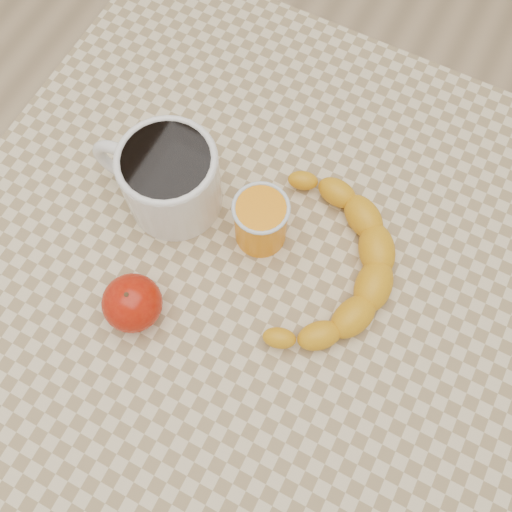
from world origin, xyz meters
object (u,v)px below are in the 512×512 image
at_px(coffee_mug, 168,177).
at_px(apple, 132,303).
at_px(table, 256,283).
at_px(orange_juice_glass, 261,221).
at_px(banana, 326,264).

distance_m(coffee_mug, apple, 0.16).
bearing_deg(table, coffee_mug, 167.64).
height_order(table, coffee_mug, coffee_mug).
bearing_deg(table, orange_juice_glass, 108.51).
relative_size(table, apple, 8.63).
height_order(table, apple, apple).
relative_size(coffee_mug, orange_juice_glass, 2.17).
bearing_deg(coffee_mug, table, -12.36).
height_order(orange_juice_glass, apple, orange_juice_glass).
bearing_deg(orange_juice_glass, apple, -118.68).
relative_size(apple, banana, 0.30).
xyz_separation_m(table, apple, (-0.10, -0.12, 0.12)).
height_order(coffee_mug, orange_juice_glass, coffee_mug).
relative_size(table, orange_juice_glass, 9.84).
bearing_deg(banana, orange_juice_glass, 167.81).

